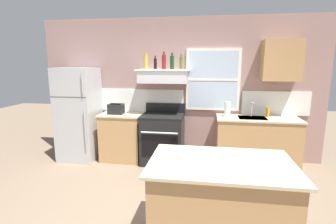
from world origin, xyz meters
TOP-DOWN VIEW (x-y plane):
  - ground_plane at (0.00, 0.00)m, footprint 16.00×16.00m
  - back_wall at (0.03, 2.23)m, footprint 5.40×0.11m
  - refrigerator at (-1.90, 1.84)m, footprint 0.70×0.72m
  - counter_left_of_stove at (-1.05, 1.90)m, footprint 0.79×0.63m
  - toaster at (-1.14, 1.84)m, footprint 0.30×0.20m
  - stove_range at (-0.25, 1.86)m, footprint 0.76×0.69m
  - range_hood_shelf at (-0.25, 1.96)m, footprint 0.96×0.52m
  - bottle_champagne_gold_foil at (-0.58, 1.99)m, footprint 0.08×0.08m
  - bottle_balsamic_dark at (-0.41, 2.00)m, footprint 0.06×0.06m
  - bottle_red_label_wine at (-0.24, 1.96)m, footprint 0.07×0.07m
  - bottle_dark_green_wine at (-0.09, 1.91)m, footprint 0.07×0.07m
  - bottle_olive_oil_square at (0.08, 1.93)m, footprint 0.06×0.06m
  - counter_right_with_sink at (1.45, 1.90)m, footprint 1.43×0.63m
  - sink_faucet at (1.35, 2.00)m, footprint 0.03×0.17m
  - paper_towel_roll at (0.92, 1.90)m, footprint 0.11×0.11m
  - dish_soap_bottle at (1.63, 2.00)m, footprint 0.06×0.06m
  - kitchen_island at (0.70, -0.28)m, footprint 1.40×0.90m
  - upper_cabinet_right at (1.80, 2.04)m, footprint 0.64×0.32m

SIDE VIEW (x-z plane):
  - ground_plane at x=0.00m, z-range 0.00..0.00m
  - counter_left_of_stove at x=-1.05m, z-range 0.00..0.91m
  - counter_right_with_sink at x=1.45m, z-range 0.00..0.91m
  - kitchen_island at x=0.70m, z-range 0.00..0.91m
  - stove_range at x=-0.25m, z-range -0.08..1.01m
  - refrigerator at x=-1.90m, z-range 0.00..1.77m
  - dish_soap_bottle at x=1.63m, z-range 0.91..1.09m
  - toaster at x=-1.14m, z-range 0.91..1.10m
  - paper_towel_roll at x=0.92m, z-range 0.91..1.18m
  - sink_faucet at x=1.35m, z-range 0.94..1.22m
  - back_wall at x=0.03m, z-range 0.00..2.70m
  - range_hood_shelf at x=-0.25m, z-range 1.50..1.75m
  - bottle_balsamic_dark at x=-0.41m, z-range 1.73..1.97m
  - bottle_olive_oil_square at x=0.08m, z-range 1.72..1.99m
  - bottle_dark_green_wine at x=-0.09m, z-range 1.72..2.02m
  - bottle_champagne_gold_foil at x=-0.58m, z-range 1.72..2.03m
  - bottle_red_label_wine at x=-0.24m, z-range 1.72..2.03m
  - upper_cabinet_right at x=1.80m, z-range 1.55..2.25m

